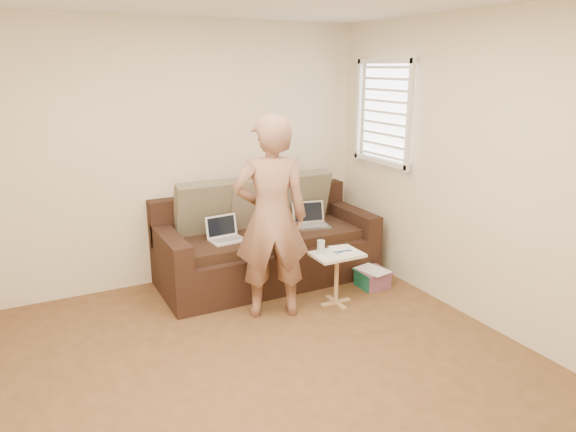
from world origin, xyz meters
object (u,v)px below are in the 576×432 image
at_px(laptop_silver, 313,227).
at_px(striped_box, 372,278).
at_px(sofa, 267,241).
at_px(drinking_glass, 321,247).
at_px(laptop_white, 227,241).
at_px(person, 271,218).
at_px(side_table, 336,278).

height_order(laptop_silver, striped_box, laptop_silver).
xyz_separation_m(sofa, drinking_glass, (0.19, -0.74, 0.14)).
relative_size(laptop_white, striped_box, 1.10).
relative_size(laptop_white, person, 0.18).
relative_size(person, striped_box, 6.12).
bearing_deg(sofa, laptop_silver, -6.45).
distance_m(laptop_silver, striped_box, 0.82).
bearing_deg(laptop_silver, sofa, -174.95).
xyz_separation_m(person, side_table, (0.62, -0.09, -0.64)).
bearing_deg(side_table, drinking_glass, 150.66).
distance_m(drinking_glass, striped_box, 0.82).
xyz_separation_m(laptop_white, drinking_glass, (0.66, -0.66, 0.04)).
bearing_deg(side_table, striped_box, 16.37).
xyz_separation_m(laptop_silver, drinking_glass, (-0.31, -0.68, 0.04)).
distance_m(sofa, laptop_silver, 0.51).
height_order(sofa, laptop_white, sofa).
distance_m(laptop_white, side_table, 1.11).
xyz_separation_m(sofa, striped_box, (0.86, -0.66, -0.33)).
bearing_deg(laptop_white, laptop_silver, -3.76).
relative_size(laptop_silver, person, 0.19).
height_order(sofa, person, person).
bearing_deg(laptop_white, side_table, -48.00).
height_order(laptop_white, drinking_glass, laptop_white).
xyz_separation_m(sofa, person, (-0.30, -0.73, 0.47)).
bearing_deg(drinking_glass, sofa, 104.72).
xyz_separation_m(sofa, laptop_white, (-0.47, -0.08, 0.10)).
distance_m(person, side_table, 0.90).
bearing_deg(laptop_white, sofa, 4.76).
bearing_deg(person, sofa, -94.69).
relative_size(sofa, side_table, 4.40).
bearing_deg(sofa, drinking_glass, -75.28).
bearing_deg(striped_box, side_table, -163.63).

